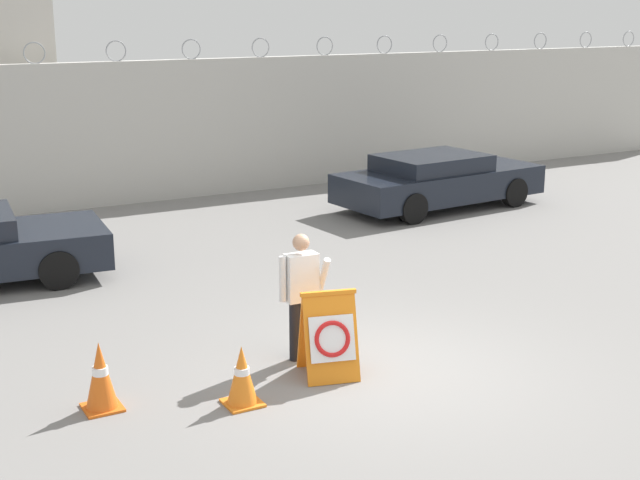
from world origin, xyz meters
The scene contains 7 objects.
ground_plane centered at (0.00, 0.00, 0.00)m, with size 90.00×90.00×0.00m, color gray.
perimeter_wall centered at (0.00, 11.15, 1.62)m, with size 36.00×0.30×3.68m.
barricade_sign centered at (-0.71, 0.24, 0.54)m, with size 0.80×0.80×1.09m.
security_guard centered at (-0.75, 0.88, 0.91)m, with size 0.60×0.39×1.66m.
traffic_cone_near centered at (-3.41, 0.66, 0.40)m, with size 0.42×0.42×0.80m.
traffic_cone_mid centered at (-1.98, 0.01, 0.35)m, with size 0.41×0.41×0.71m.
parked_car_far_side centered at (6.04, 7.30, 0.63)m, with size 4.92×2.30×1.22m.
Camera 1 is at (-5.70, -8.62, 4.40)m, focal length 50.00 mm.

